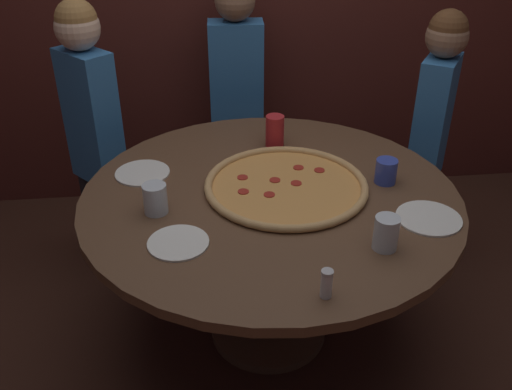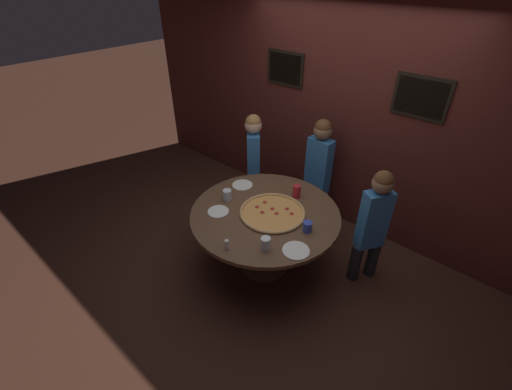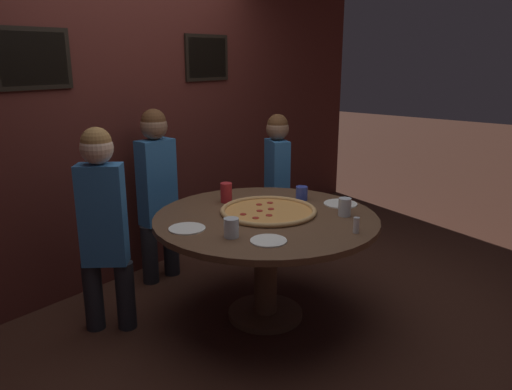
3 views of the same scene
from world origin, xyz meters
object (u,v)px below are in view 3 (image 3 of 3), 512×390
(diner_far_right, at_px, (277,179))
(giant_pizza, at_px, (268,211))
(drink_cup_near_left, at_px, (302,193))
(white_plate_beside_cup, at_px, (340,204))
(diner_far_left, at_px, (103,219))
(dining_table, at_px, (266,236))
(drink_cup_far_right, at_px, (345,207))
(white_plate_far_back, at_px, (187,228))
(drink_cup_near_right, at_px, (226,193))
(condiment_shaker, at_px, (356,225))
(white_plate_right_side, at_px, (269,241))
(drink_cup_beside_pizza, at_px, (231,228))
(diner_side_right, at_px, (157,186))

(diner_far_right, bearing_deg, giant_pizza, -23.31)
(drink_cup_near_left, xyz_separation_m, white_plate_beside_cup, (0.08, -0.28, -0.05))
(giant_pizza, xyz_separation_m, diner_far_left, (-0.85, 0.67, 0.02))
(dining_table, relative_size, drink_cup_near_left, 14.95)
(drink_cup_far_right, xyz_separation_m, diner_far_left, (-1.12, 1.10, -0.03))
(drink_cup_near_left, bearing_deg, drink_cup_far_right, -107.36)
(drink_cup_far_right, bearing_deg, white_plate_far_back, 144.12)
(drink_cup_near_right, height_order, white_plate_far_back, drink_cup_near_right)
(white_plate_beside_cup, bearing_deg, condiment_shaker, -141.12)
(drink_cup_near_left, xyz_separation_m, diner_far_right, (0.40, 0.53, -0.05))
(white_plate_right_side, bearing_deg, white_plate_far_back, 106.54)
(drink_cup_beside_pizza, xyz_separation_m, diner_far_left, (-0.34, 0.79, -0.03))
(giant_pizza, xyz_separation_m, diner_side_right, (-0.12, 1.02, 0.03))
(drink_cup_near_right, bearing_deg, giant_pizza, -91.13)
(drink_cup_beside_pizza, distance_m, white_plate_far_back, 0.32)
(drink_cup_far_right, height_order, white_plate_right_side, drink_cup_far_right)
(white_plate_beside_cup, bearing_deg, diner_far_left, 144.50)
(giant_pizza, relative_size, drink_cup_far_right, 5.43)
(dining_table, distance_m, white_plate_far_back, 0.57)
(diner_far_right, bearing_deg, drink_cup_near_left, -4.09)
(dining_table, relative_size, diner_far_right, 1.15)
(giant_pizza, distance_m, white_plate_far_back, 0.61)
(drink_cup_near_left, distance_m, diner_far_right, 0.67)
(giant_pizza, bearing_deg, diner_far_left, 141.51)
(drink_cup_near_right, height_order, diner_far_right, diner_far_right)
(diner_side_right, bearing_deg, diner_far_left, 28.14)
(diner_far_right, bearing_deg, diner_far_left, -61.48)
(giant_pizza, distance_m, drink_cup_near_right, 0.40)
(drink_cup_near_right, height_order, diner_side_right, diner_side_right)
(drink_cup_near_left, xyz_separation_m, diner_side_right, (-0.53, 1.01, -0.00))
(condiment_shaker, distance_m, diner_far_left, 1.58)
(condiment_shaker, bearing_deg, drink_cup_near_right, 90.72)
(diner_far_left, bearing_deg, giant_pizza, -170.58)
(white_plate_far_back, xyz_separation_m, diner_side_right, (0.46, 0.83, 0.04))
(dining_table, bearing_deg, drink_cup_beside_pizza, -168.40)
(drink_cup_near_left, bearing_deg, dining_table, -175.49)
(white_plate_beside_cup, bearing_deg, drink_cup_near_left, 105.42)
(drink_cup_near_right, height_order, condiment_shaker, drink_cup_near_right)
(white_plate_right_side, xyz_separation_m, condiment_shaker, (0.45, -0.32, 0.05))
(drink_cup_near_left, relative_size, diner_far_left, 0.07)
(white_plate_beside_cup, xyz_separation_m, diner_far_left, (-1.33, 0.95, 0.02))
(dining_table, relative_size, white_plate_beside_cup, 6.27)
(white_plate_far_back, bearing_deg, diner_side_right, 61.05)
(diner_far_right, relative_size, diner_side_right, 0.94)
(diner_side_right, bearing_deg, condiment_shaker, 97.53)
(drink_cup_beside_pizza, relative_size, drink_cup_near_left, 1.15)
(dining_table, bearing_deg, diner_far_right, 33.04)
(white_plate_right_side, distance_m, diner_far_right, 1.52)
(drink_cup_far_right, bearing_deg, drink_cup_near_right, 107.70)
(drink_cup_near_right, distance_m, diner_far_right, 0.82)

